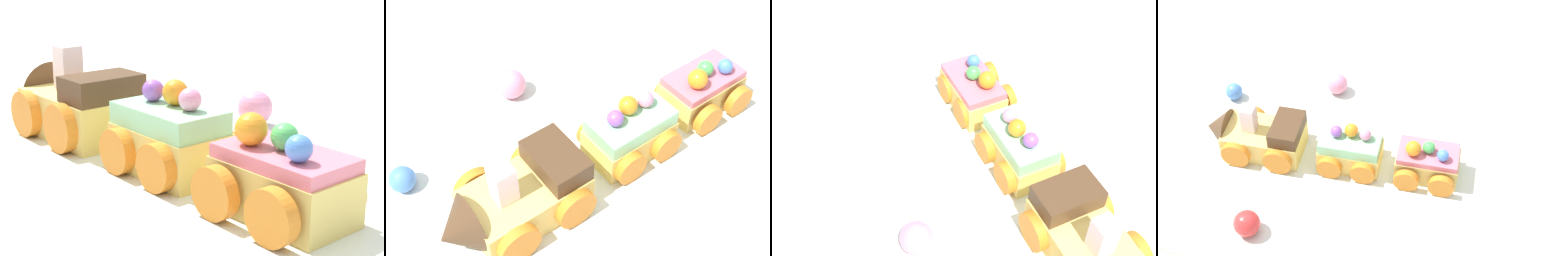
# 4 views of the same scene
# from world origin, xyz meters

# --- Properties ---
(ground_plane) EXTENTS (10.00, 10.00, 0.00)m
(ground_plane) POSITION_xyz_m (0.00, 0.00, 0.00)
(ground_plane) COLOR beige
(display_board) EXTENTS (0.84, 0.43, 0.01)m
(display_board) POSITION_xyz_m (0.00, 0.00, 0.01)
(display_board) COLOR silver
(display_board) RESTS_ON ground_plane
(cake_train_locomotive) EXTENTS (0.13, 0.09, 0.07)m
(cake_train_locomotive) POSITION_xyz_m (0.09, 0.03, 0.04)
(cake_train_locomotive) COLOR #EACC66
(cake_train_locomotive) RESTS_ON display_board
(cake_car_mint) EXTENTS (0.08, 0.07, 0.06)m
(cake_car_mint) POSITION_xyz_m (-0.03, 0.02, 0.04)
(cake_car_mint) COLOR #EACC66
(cake_car_mint) RESTS_ON display_board
(cake_car_strawberry) EXTENTS (0.08, 0.07, 0.06)m
(cake_car_strawberry) POSITION_xyz_m (-0.13, 0.00, 0.03)
(cake_car_strawberry) COLOR #EACC66
(cake_car_strawberry) RESTS_ON display_board
(gumball_pink) EXTENTS (0.03, 0.03, 0.03)m
(gumball_pink) POSITION_xyz_m (0.03, -0.11, 0.03)
(gumball_pink) COLOR pink
(gumball_pink) RESTS_ON display_board
(gumball_red) EXTENTS (0.03, 0.03, 0.03)m
(gumball_red) POSITION_xyz_m (0.05, 0.16, 0.03)
(gumball_red) COLOR red
(gumball_red) RESTS_ON display_board
(gumball_blue) EXTENTS (0.02, 0.02, 0.02)m
(gumball_blue) POSITION_xyz_m (0.17, -0.04, 0.02)
(gumball_blue) COLOR #4C84E0
(gumball_blue) RESTS_ON display_board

